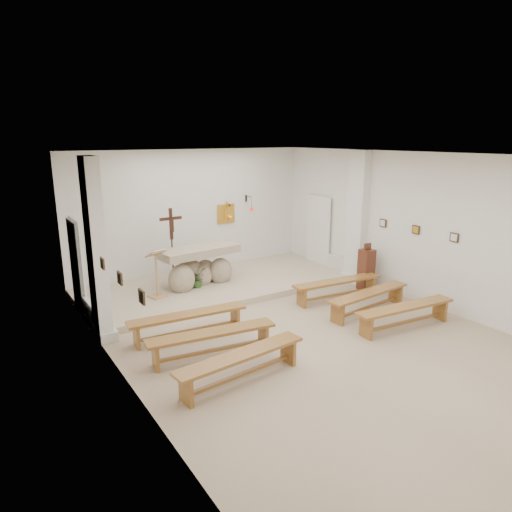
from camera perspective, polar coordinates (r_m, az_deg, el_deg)
ground at (r=9.28m, az=5.83°, el=-9.74°), size 7.00×10.00×0.00m
wall_left at (r=7.12m, az=-16.37°, el=-2.87°), size 0.02×10.00×3.50m
wall_right at (r=11.18m, az=20.24°, el=3.10°), size 0.02×10.00×3.50m
wall_back at (r=12.88m, az=-7.95°, el=5.30°), size 7.00×0.02×3.50m
ceiling at (r=8.45m, az=6.46°, el=12.34°), size 7.00×10.00×0.02m
sanctuary_platform at (r=11.98m, az=-4.64°, el=-3.58°), size 6.98×3.00×0.15m
pilaster_left at (r=9.02m, az=-19.34°, el=0.55°), size 0.26×0.55×3.50m
pilaster_right at (r=12.38m, az=12.54°, el=4.71°), size 0.26×0.55×3.50m
gold_wall_relief at (r=13.34m, az=-3.78°, el=5.30°), size 0.55×0.04×0.55m
sanctuary_lamp at (r=13.45m, az=-0.64°, el=6.09°), size 0.11×0.36×0.44m
station_frame_left_front at (r=6.40m, az=-14.10°, el=-4.96°), size 0.03×0.20×0.20m
station_frame_left_mid at (r=7.32m, az=-16.66°, el=-2.67°), size 0.03×0.20×0.20m
station_frame_left_rear at (r=8.25m, az=-18.65°, el=-0.88°), size 0.03×0.20×0.20m
station_frame_right_front at (r=10.72m, az=23.53°, el=2.15°), size 0.03×0.20×0.20m
station_frame_right_mid at (r=11.29m, az=19.36°, el=3.12°), size 0.03×0.20×0.20m
station_frame_right_rear at (r=11.92m, az=15.59°, el=3.99°), size 0.03×0.20×0.20m
radiator_left at (r=10.10m, az=-19.93°, el=-6.84°), size 0.10×0.85×0.52m
radiator_right at (r=13.23m, az=10.23°, el=-1.12°), size 0.10×0.85×0.52m
altar at (r=11.72m, az=-7.20°, el=-1.59°), size 2.13×1.02×1.06m
lectern at (r=10.89m, az=-12.27°, el=-2.16°), size 0.49×0.45×1.18m
crucifix_stand at (r=11.77m, az=-10.48°, el=1.94°), size 0.59×0.26×1.95m
potted_plant at (r=11.55m, az=-7.40°, el=-2.69°), size 0.58×0.56×0.49m
donation_pedestal at (r=12.00m, az=13.60°, el=-1.62°), size 0.33×0.33×1.22m
bench_left_front at (r=9.08m, az=-8.49°, el=-7.83°), size 2.37×0.59×0.50m
bench_right_front at (r=11.14m, az=10.15°, el=-3.59°), size 2.37×0.61×0.50m
bench_left_second at (r=8.24m, az=-5.53°, el=-10.15°), size 2.37×0.69×0.50m
bench_right_second at (r=10.47m, az=13.90°, el=-5.00°), size 2.37×0.60×0.50m
bench_left_third at (r=7.45m, az=-1.86°, el=-12.94°), size 2.37×0.60×0.50m
bench_right_third at (r=9.86m, az=18.16°, el=-6.58°), size 2.37×0.60×0.50m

